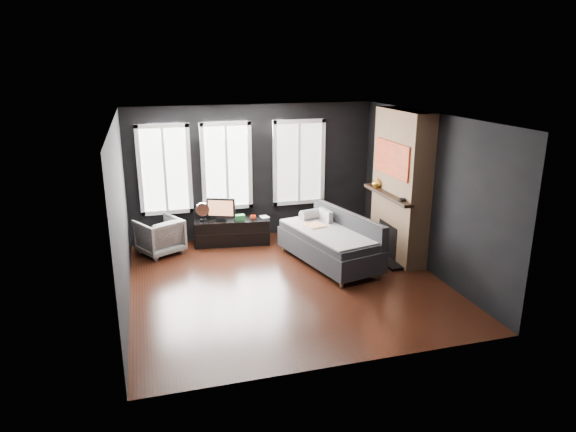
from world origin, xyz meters
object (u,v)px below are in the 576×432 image
object	(u,v)px
sofa	(329,239)
armchair	(159,234)
media_console	(232,232)
monitor	(221,208)
mug	(253,217)
book	(261,213)
mantel_vase	(377,182)

from	to	relation	value
sofa	armchair	xyz separation A→B (m)	(-2.90, 1.35, -0.08)
media_console	monitor	xyz separation A→B (m)	(-0.20, 0.02, 0.50)
monitor	mug	xyz separation A→B (m)	(0.61, -0.13, -0.20)
media_console	book	world-z (taller)	book
armchair	mantel_vase	xyz separation A→B (m)	(4.00, -0.90, 0.95)
media_console	mantel_vase	size ratio (longest dim) A/B	7.46
armchair	mantel_vase	world-z (taller)	mantel_vase
monitor	mantel_vase	world-z (taller)	mantel_vase
monitor	book	size ratio (longest dim) A/B	2.70
mug	mantel_vase	xyz separation A→B (m)	(2.18, -0.93, 0.76)
media_console	armchair	bearing A→B (deg)	-166.46
monitor	mug	size ratio (longest dim) A/B	5.05
mug	book	bearing A→B (deg)	24.37
mug	book	size ratio (longest dim) A/B	0.53
armchair	monitor	distance (m)	1.28
media_console	book	size ratio (longest dim) A/B	7.03
sofa	armchair	bearing A→B (deg)	141.47
media_console	monitor	distance (m)	0.54
armchair	mug	distance (m)	1.83
armchair	mantel_vase	size ratio (longest dim) A/B	3.81
sofa	monitor	distance (m)	2.29
armchair	media_console	bearing A→B (deg)	157.69
armchair	book	distance (m)	2.00
sofa	book	size ratio (longest dim) A/B	10.13
mug	book	distance (m)	0.19
book	mantel_vase	bearing A→B (deg)	-26.68
media_console	monitor	world-z (taller)	monitor
sofa	book	bearing A→B (deg)	108.44
monitor	armchair	bearing A→B (deg)	-150.34
sofa	armchair	world-z (taller)	sofa
book	mantel_vase	world-z (taller)	mantel_vase
book	monitor	bearing A→B (deg)	175.97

